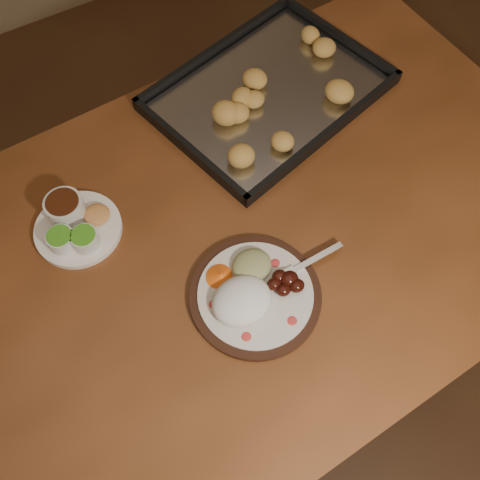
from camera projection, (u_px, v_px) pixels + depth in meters
ground at (228, 433)px, 1.60m from camera, size 4.00×4.00×0.00m
dining_table at (231, 258)px, 1.15m from camera, size 1.54×0.96×0.75m
dinner_plate at (252, 293)px, 0.99m from camera, size 0.32×0.25×0.06m
condiment_saucer at (74, 224)px, 1.05m from camera, size 0.17×0.17×0.06m
baking_tray at (269, 91)px, 1.22m from camera, size 0.58×0.48×0.05m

